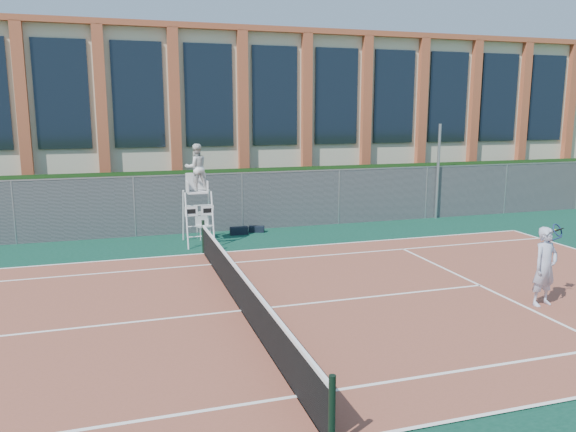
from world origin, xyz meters
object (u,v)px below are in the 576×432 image
object	(u,v)px
steel_pole	(438,172)
plastic_chair	(203,223)
umpire_chair	(196,170)
tennis_player	(545,266)

from	to	relation	value
steel_pole	plastic_chair	distance (m)	10.29
plastic_chair	steel_pole	bearing A→B (deg)	5.18
umpire_chair	plastic_chair	size ratio (longest dim) A/B	3.60
umpire_chair	plastic_chair	world-z (taller)	umpire_chair
steel_pole	umpire_chair	size ratio (longest dim) A/B	1.15
steel_pole	tennis_player	bearing A→B (deg)	-108.94
steel_pole	plastic_chair	world-z (taller)	steel_pole
umpire_chair	plastic_chair	distance (m)	2.12
steel_pole	umpire_chair	bearing A→B (deg)	-170.99
steel_pole	plastic_chair	bearing A→B (deg)	-174.82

